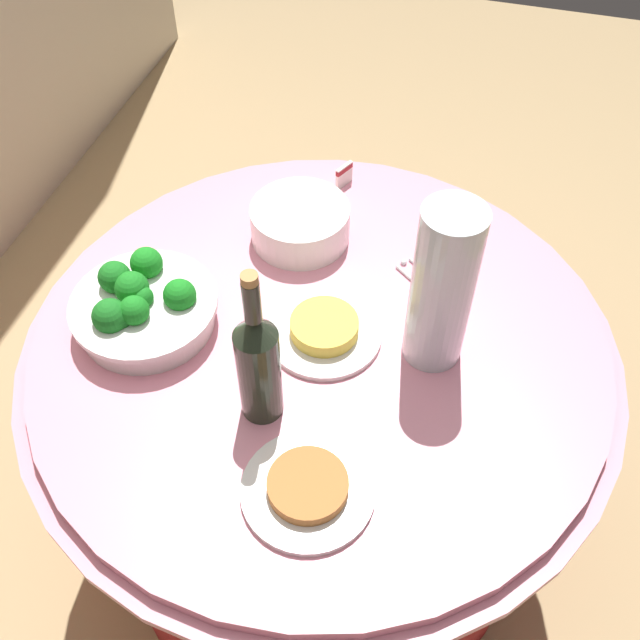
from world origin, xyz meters
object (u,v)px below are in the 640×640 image
object	(u,v)px
food_plate_peanuts	(308,488)
broccoli_bowl	(143,307)
wine_bottle	(258,363)
label_placard_front	(344,174)
plate_stack	(300,223)
food_plate_fried_egg	(324,330)
serving_tongs	(427,283)
decorative_fruit_vase	(441,295)

from	to	relation	value
food_plate_peanuts	broccoli_bowl	bearing A→B (deg)	57.23
wine_bottle	label_placard_front	distance (m)	0.64
plate_stack	wine_bottle	size ratio (longest dim) A/B	0.62
food_plate_fried_egg	serving_tongs	bearing A→B (deg)	-41.31
food_plate_peanuts	serving_tongs	bearing A→B (deg)	-11.10
decorative_fruit_vase	label_placard_front	world-z (taller)	decorative_fruit_vase
decorative_fruit_vase	food_plate_fried_egg	bearing A→B (deg)	96.27
food_plate_fried_egg	broccoli_bowl	bearing A→B (deg)	100.39
broccoli_bowl	plate_stack	xyz separation A→B (m)	(0.31, -0.22, -0.01)
serving_tongs	plate_stack	bearing A→B (deg)	77.44
plate_stack	food_plate_peanuts	size ratio (longest dim) A/B	0.95
wine_bottle	serving_tongs	xyz separation A→B (m)	(0.37, -0.22, -0.12)
plate_stack	food_plate_fried_egg	xyz separation A→B (m)	(-0.25, -0.12, -0.02)
decorative_fruit_vase	food_plate_peanuts	bearing A→B (deg)	158.16
wine_bottle	serving_tongs	world-z (taller)	wine_bottle
serving_tongs	wine_bottle	bearing A→B (deg)	149.13
wine_bottle	decorative_fruit_vase	xyz separation A→B (m)	(0.21, -0.26, 0.02)
broccoli_bowl	plate_stack	distance (m)	0.38
plate_stack	serving_tongs	bearing A→B (deg)	-102.56
decorative_fruit_vase	label_placard_front	distance (m)	0.52
food_plate_peanuts	food_plate_fried_egg	world-z (taller)	food_plate_fried_egg
broccoli_bowl	serving_tongs	distance (m)	0.56
broccoli_bowl	wine_bottle	world-z (taller)	wine_bottle
serving_tongs	label_placard_front	size ratio (longest dim) A/B	2.79
decorative_fruit_vase	label_placard_front	bearing A→B (deg)	33.60
decorative_fruit_vase	food_plate_fried_egg	distance (m)	0.25
food_plate_peanuts	food_plate_fried_egg	xyz separation A→B (m)	(0.32, 0.06, 0.00)
food_plate_peanuts	food_plate_fried_egg	bearing A→B (deg)	11.18
serving_tongs	broccoli_bowl	bearing A→B (deg)	116.26
label_placard_front	serving_tongs	bearing A→B (deg)	-136.83
wine_bottle	label_placard_front	xyz separation A→B (m)	(0.63, 0.02, -0.10)
serving_tongs	food_plate_fried_egg	xyz separation A→B (m)	(-0.19, 0.16, 0.01)
plate_stack	label_placard_front	world-z (taller)	plate_stack
broccoli_bowl	label_placard_front	distance (m)	0.57
decorative_fruit_vase	wine_bottle	bearing A→B (deg)	128.70
plate_stack	food_plate_peanuts	world-z (taller)	plate_stack
serving_tongs	food_plate_fried_egg	size ratio (longest dim) A/B	0.70
plate_stack	decorative_fruit_vase	distance (m)	0.41
plate_stack	serving_tongs	world-z (taller)	plate_stack
plate_stack	decorative_fruit_vase	size ratio (longest dim) A/B	0.62
food_plate_peanuts	wine_bottle	bearing A→B (deg)	42.40
broccoli_bowl	food_plate_peanuts	bearing A→B (deg)	-122.77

